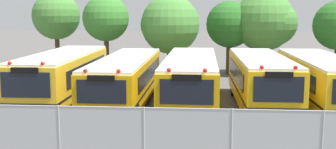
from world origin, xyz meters
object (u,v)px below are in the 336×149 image
at_px(school_bus_2, 191,79).
at_px(school_bus_1, 126,78).
at_px(tree_3, 230,24).
at_px(traffic_cone, 173,142).
at_px(school_bus_3, 260,79).
at_px(school_bus_4, 322,80).
at_px(tree_0, 54,16).
at_px(tree_4, 267,22).
at_px(tree_5, 336,25).
at_px(tree_1, 106,19).
at_px(school_bus_0, 63,76).
at_px(tree_2, 168,25).

bearing_deg(school_bus_2, school_bus_1, -1.06).
height_order(school_bus_2, tree_3, tree_3).
xyz_separation_m(tree_3, traffic_cone, (-3.11, -17.93, -3.57)).
xyz_separation_m(school_bus_3, school_bus_4, (3.09, 0.27, -0.03)).
distance_m(school_bus_1, tree_0, 12.79).
bearing_deg(tree_4, school_bus_3, -100.10).
bearing_deg(school_bus_2, tree_5, -137.41).
height_order(school_bus_2, tree_1, tree_1).
bearing_deg(school_bus_0, school_bus_4, -179.47).
bearing_deg(tree_1, tree_3, 14.45).
distance_m(school_bus_1, tree_4, 14.09).
bearing_deg(school_bus_3, school_bus_4, -175.64).
xyz_separation_m(school_bus_4, tree_2, (-8.48, 8.93, 2.45)).
bearing_deg(traffic_cone, tree_3, 80.15).
bearing_deg(school_bus_2, tree_2, -77.68).
bearing_deg(school_bus_1, traffic_cone, 112.93).
distance_m(school_bus_0, tree_3, 14.72).
height_order(school_bus_1, tree_4, tree_4).
bearing_deg(tree_1, tree_4, 9.96).
bearing_deg(tree_0, school_bus_1, -53.86).
bearing_deg(school_bus_0, tree_3, -130.55).
bearing_deg(school_bus_1, tree_1, -70.56).
bearing_deg(tree_2, school_bus_0, -117.38).
bearing_deg(tree_4, school_bus_0, -138.04).
bearing_deg(school_bus_3, school_bus_2, -2.43).
relative_size(school_bus_1, school_bus_2, 1.01).
relative_size(school_bus_1, traffic_cone, 20.96).
distance_m(school_bus_1, school_bus_3, 6.84).
relative_size(tree_3, traffic_cone, 10.84).
bearing_deg(tree_2, traffic_cone, -84.74).
height_order(school_bus_4, tree_1, tree_1).
height_order(school_bus_2, school_bus_3, school_bus_3).
bearing_deg(traffic_cone, tree_1, 110.78).
xyz_separation_m(school_bus_1, traffic_cone, (2.92, -6.98, -1.10)).
bearing_deg(tree_1, tree_2, 4.88).
bearing_deg(tree_0, school_bus_4, -29.97).
relative_size(school_bus_2, tree_0, 1.72).
bearing_deg(traffic_cone, school_bus_4, 45.17).
xyz_separation_m(school_bus_2, school_bus_3, (3.48, -0.11, 0.03)).
bearing_deg(tree_3, tree_2, -156.98).
relative_size(tree_0, tree_2, 1.05).
xyz_separation_m(school_bus_1, school_bus_2, (3.36, -0.09, 0.04)).
distance_m(school_bus_2, tree_5, 13.63).
bearing_deg(school_bus_4, tree_1, -33.71).
distance_m(school_bus_3, tree_1, 13.52).
height_order(school_bus_2, traffic_cone, school_bus_2).
bearing_deg(tree_2, tree_4, 12.97).
xyz_separation_m(school_bus_3, tree_1, (-9.84, 8.82, 2.86)).
xyz_separation_m(school_bus_4, tree_3, (-3.90, 10.88, 2.43)).
height_order(tree_2, tree_5, tree_2).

